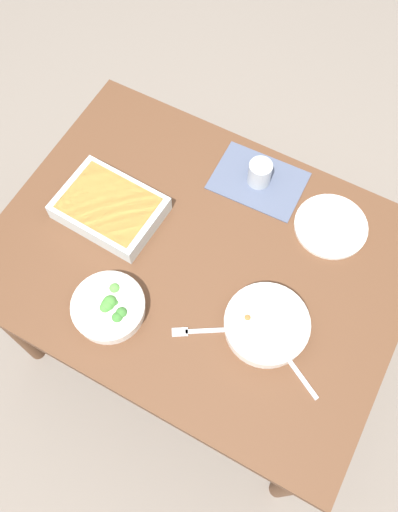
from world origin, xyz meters
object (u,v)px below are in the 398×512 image
Objects in this scene: stew_bowl at (267,325)px; fork_on_table at (199,331)px; side_plate at (331,226)px; baking_dish at (110,206)px; drink_cup at (260,174)px; spoon_by_stew at (291,363)px; broccoli_bowl at (109,307)px.

fork_on_table is at bearing 31.45° from stew_bowl.
side_plate reaches higher than fork_on_table.
baking_dish is 1.41× the size of side_plate.
side_plate is 1.37× the size of fork_on_table.
baking_dish is at bearing -11.04° from stew_bowl.
drink_cup is 0.52× the size of spoon_by_stew.
stew_bowl is 1.14× the size of broccoli_bowl.
stew_bowl reaches higher than side_plate.
drink_cup reaches higher than side_plate.
spoon_by_stew is (-0.33, 0.48, -0.03)m from drink_cup.
broccoli_bowl reaches higher than baking_dish.
stew_bowl is at bearing -28.68° from spoon_by_stew.
spoon_by_stew is at bearing 151.32° from stew_bowl.
baking_dish is 0.47m from drink_cup.
baking_dish reaches higher than fork_on_table.
broccoli_bowl is (0.40, 0.16, -0.00)m from stew_bowl.
spoon_by_stew is at bearing 166.05° from baking_dish.
baking_dish is at bearing -13.95° from spoon_by_stew.
drink_cup is 0.53× the size of fork_on_table.
drink_cup reaches higher than stew_bowl.
spoon_by_stew is at bearing -171.21° from fork_on_table.
baking_dish is (0.57, -0.11, 0.00)m from stew_bowl.
drink_cup is 0.27m from side_plate.
broccoli_bowl is 0.70m from side_plate.
stew_bowl is 0.18m from fork_on_table.
side_plate is at bearing -111.96° from fork_on_table.
baking_dish is at bearing 42.40° from drink_cup.
stew_bowl reaches higher than fork_on_table.
fork_on_table is (-0.07, 0.52, -0.04)m from drink_cup.
baking_dish is 0.69m from spoon_by_stew.
baking_dish is 0.46m from fork_on_table.
fork_on_table is at bearing 8.79° from spoon_by_stew.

